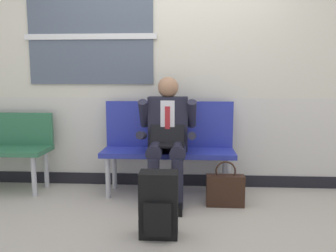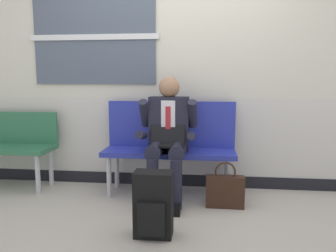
% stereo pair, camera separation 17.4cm
% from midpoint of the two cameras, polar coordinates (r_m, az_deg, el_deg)
% --- Properties ---
extents(ground_plane, '(18.00, 18.00, 0.00)m').
position_cam_midpoint_polar(ground_plane, '(3.31, -1.46, -13.22)').
color(ground_plane, '#B2A899').
extents(station_wall, '(6.27, 0.17, 2.80)m').
position_cam_midpoint_polar(station_wall, '(3.73, -0.86, 11.02)').
color(station_wall, beige).
rests_on(station_wall, ground).
extents(bench_with_person, '(1.36, 0.42, 0.96)m').
position_cam_midpoint_polar(bench_with_person, '(3.52, -1.33, -2.58)').
color(bench_with_person, '#28339E').
rests_on(bench_with_person, ground).
extents(bench_empty, '(1.06, 0.42, 0.83)m').
position_cam_midpoint_polar(bench_empty, '(4.09, -27.65, -2.79)').
color(bench_empty, '#2D6B47').
rests_on(bench_empty, ground).
extents(person_seated, '(0.57, 0.70, 1.22)m').
position_cam_midpoint_polar(person_seated, '(3.30, -1.63, -1.59)').
color(person_seated, '#1E1E2D').
rests_on(person_seated, ground).
extents(backpack, '(0.29, 0.22, 0.51)m').
position_cam_midpoint_polar(backpack, '(2.61, -3.56, -13.34)').
color(backpack, black).
rests_on(backpack, ground).
extents(handbag, '(0.36, 0.11, 0.44)m').
position_cam_midpoint_polar(handbag, '(3.25, 8.18, -10.72)').
color(handbag, '#331E14').
rests_on(handbag, ground).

